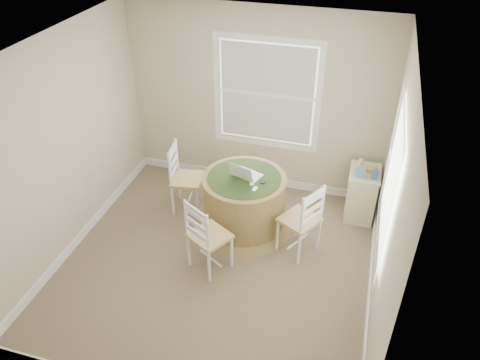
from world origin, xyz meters
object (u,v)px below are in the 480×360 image
(round_table, at_px, (244,200))
(laptop, at_px, (246,174))
(chair_near, at_px, (209,235))
(chair_right, at_px, (299,219))
(chair_left, at_px, (187,179))
(corner_chest, at_px, (361,194))

(round_table, height_order, laptop, laptop)
(chair_near, height_order, chair_right, same)
(chair_left, xyz_separation_m, laptop, (0.85, -0.13, 0.32))
(chair_near, relative_size, corner_chest, 1.35)
(round_table, relative_size, chair_left, 1.31)
(laptop, bearing_deg, chair_right, 177.86)
(round_table, xyz_separation_m, chair_left, (-0.84, 0.17, 0.06))
(round_table, bearing_deg, laptop, 83.58)
(chair_left, height_order, chair_near, same)
(chair_right, distance_m, corner_chest, 1.14)
(chair_right, relative_size, laptop, 2.32)
(chair_left, distance_m, laptop, 0.92)
(chair_right, xyz_separation_m, laptop, (-0.75, 0.30, 0.32))
(chair_near, height_order, corner_chest, chair_near)
(chair_right, height_order, corner_chest, chair_right)
(chair_near, relative_size, laptop, 2.32)
(chair_left, bearing_deg, laptop, -106.98)
(round_table, xyz_separation_m, corner_chest, (1.44, 0.65, -0.06))
(chair_left, xyz_separation_m, chair_near, (0.66, -1.00, 0.00))
(chair_near, bearing_deg, corner_chest, -107.36)
(chair_near, bearing_deg, chair_left, -26.31)
(chair_right, bearing_deg, laptop, -81.67)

